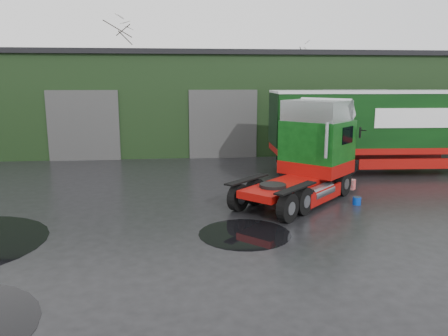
% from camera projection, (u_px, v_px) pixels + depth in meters
% --- Properties ---
extents(ground, '(100.00, 100.00, 0.00)m').
position_uv_depth(ground, '(204.00, 246.00, 12.27)').
color(ground, black).
extents(warehouse, '(32.40, 12.40, 6.30)m').
position_uv_depth(warehouse, '(214.00, 100.00, 31.34)').
color(warehouse, black).
rests_on(warehouse, ground).
extents(hero_tractor, '(6.22, 6.23, 3.84)m').
position_uv_depth(hero_tractor, '(295.00, 153.00, 16.18)').
color(hero_tractor, '#0B400F').
rests_on(hero_tractor, ground).
extents(lorry_right, '(15.71, 3.46, 4.10)m').
position_uv_depth(lorry_right, '(393.00, 132.00, 21.66)').
color(lorry_right, silver).
rests_on(lorry_right, ground).
extents(wash_bucket, '(0.35, 0.35, 0.29)m').
position_uv_depth(wash_bucket, '(357.00, 201.00, 16.27)').
color(wash_bucket, '#062E95').
rests_on(wash_bucket, ground).
extents(tree_back_a, '(4.40, 4.40, 9.50)m').
position_uv_depth(tree_back_a, '(118.00, 78.00, 39.94)').
color(tree_back_a, black).
rests_on(tree_back_a, ground).
extents(tree_back_b, '(4.40, 4.40, 7.50)m').
position_uv_depth(tree_back_b, '(289.00, 88.00, 41.79)').
color(tree_back_b, black).
rests_on(tree_back_b, ground).
extents(puddle_1, '(2.80, 2.80, 0.01)m').
position_uv_depth(puddle_1, '(245.00, 234.00, 13.21)').
color(puddle_1, black).
rests_on(puddle_1, ground).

